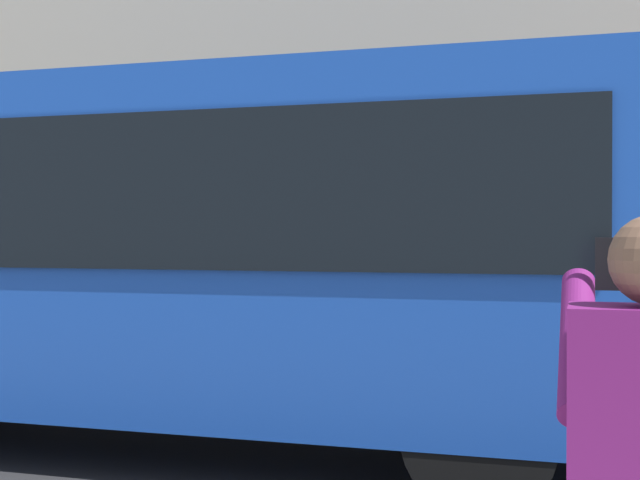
{
  "coord_description": "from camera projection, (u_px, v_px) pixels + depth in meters",
  "views": [
    {
      "loc": [
        0.3,
        7.04,
        1.8
      ],
      "look_at": [
        2.34,
        0.35,
        1.75
      ],
      "focal_mm": 49.6,
      "sensor_mm": 36.0,
      "label": 1
    }
  ],
  "objects": [
    {
      "name": "ground_plane",
      "position": [
        630.0,
        472.0,
        6.67
      ],
      "size": [
        60.0,
        60.0,
        0.0
      ],
      "primitive_type": "plane",
      "color": "#232326"
    },
    {
      "name": "red_bus",
      "position": [
        141.0,
        247.0,
        7.59
      ],
      "size": [
        9.05,
        2.54,
        3.08
      ],
      "color": "#1947AD",
      "rests_on": "ground_plane"
    }
  ]
}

